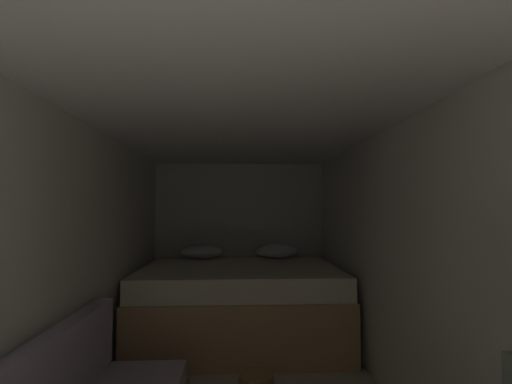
# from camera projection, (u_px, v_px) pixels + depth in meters

# --- Properties ---
(wall_back) EXTENTS (2.38, 0.05, 2.08)m
(wall_back) POSITION_uv_depth(u_px,v_px,m) (239.00, 240.00, 5.13)
(wall_back) COLOR silver
(wall_back) RESTS_ON ground
(wall_left) EXTENTS (0.05, 5.31, 2.08)m
(wall_left) POSITION_uv_depth(u_px,v_px,m) (60.00, 273.00, 2.40)
(wall_left) COLOR silver
(wall_left) RESTS_ON ground
(wall_right) EXTENTS (0.05, 5.31, 2.08)m
(wall_right) POSITION_uv_depth(u_px,v_px,m) (415.00, 270.00, 2.51)
(wall_right) COLOR silver
(wall_right) RESTS_ON ground
(ceiling_slab) EXTENTS (2.38, 5.31, 0.05)m
(ceiling_slab) POSITION_uv_depth(u_px,v_px,m) (242.00, 111.00, 2.51)
(ceiling_slab) COLOR white
(ceiling_slab) RESTS_ON wall_left
(bed) EXTENTS (2.16, 1.71, 1.00)m
(bed) POSITION_uv_depth(u_px,v_px,m) (240.00, 302.00, 4.18)
(bed) COLOR tan
(bed) RESTS_ON ground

